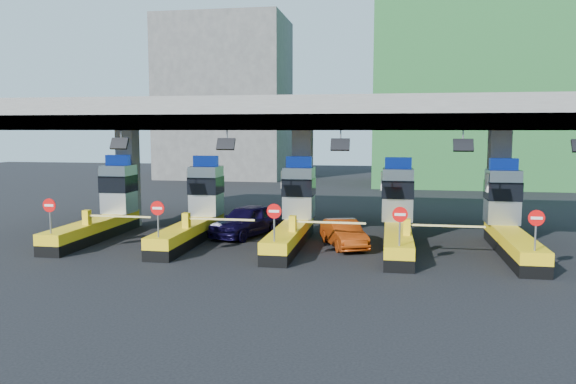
# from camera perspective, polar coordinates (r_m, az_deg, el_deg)

# --- Properties ---
(ground) EXTENTS (120.00, 120.00, 0.00)m
(ground) POSITION_cam_1_polar(r_m,az_deg,el_deg) (27.56, 0.52, -5.22)
(ground) COLOR black
(ground) RESTS_ON ground
(toll_canopy) EXTENTS (28.00, 12.09, 7.00)m
(toll_canopy) POSITION_cam_1_polar(r_m,az_deg,el_deg) (29.84, 1.47, 7.52)
(toll_canopy) COLOR slate
(toll_canopy) RESTS_ON ground
(toll_lane_far_left) EXTENTS (4.43, 8.00, 4.16)m
(toll_lane_far_left) POSITION_cam_1_polar(r_m,az_deg,el_deg) (30.83, -18.03, -1.66)
(toll_lane_far_left) COLOR black
(toll_lane_far_left) RESTS_ON ground
(toll_lane_left) EXTENTS (4.43, 8.00, 4.16)m
(toll_lane_left) POSITION_cam_1_polar(r_m,az_deg,el_deg) (28.82, -9.23, -1.97)
(toll_lane_left) COLOR black
(toll_lane_left) RESTS_ON ground
(toll_lane_center) EXTENTS (4.43, 8.00, 4.16)m
(toll_lane_center) POSITION_cam_1_polar(r_m,az_deg,el_deg) (27.58, 0.63, -2.26)
(toll_lane_center) COLOR black
(toll_lane_center) RESTS_ON ground
(toll_lane_right) EXTENTS (4.43, 8.00, 4.16)m
(toll_lane_right) POSITION_cam_1_polar(r_m,az_deg,el_deg) (27.22, 11.08, -2.49)
(toll_lane_right) COLOR black
(toll_lane_right) RESTS_ON ground
(toll_lane_far_right) EXTENTS (4.43, 8.00, 4.16)m
(toll_lane_far_right) POSITION_cam_1_polar(r_m,az_deg,el_deg) (27.76, 21.46, -2.65)
(toll_lane_far_right) COLOR black
(toll_lane_far_right) RESTS_ON ground
(bg_building_scaffold) EXTENTS (18.00, 12.00, 28.00)m
(bg_building_scaffold) POSITION_cam_1_polar(r_m,az_deg,el_deg) (59.70, 17.81, 14.23)
(bg_building_scaffold) COLOR #1E5926
(bg_building_scaffold) RESTS_ON ground
(bg_building_concrete) EXTENTS (14.00, 10.00, 18.00)m
(bg_building_concrete) POSITION_cam_1_polar(r_m,az_deg,el_deg) (65.38, -6.40, 9.37)
(bg_building_concrete) COLOR #4C4C49
(bg_building_concrete) RESTS_ON ground
(van) EXTENTS (3.55, 5.16, 1.63)m
(van) POSITION_cam_1_polar(r_m,az_deg,el_deg) (29.34, -4.22, -2.90)
(van) COLOR black
(van) RESTS_ON ground
(red_car) EXTENTS (2.69, 4.12, 1.28)m
(red_car) POSITION_cam_1_polar(r_m,az_deg,el_deg) (26.67, 5.68, -4.23)
(red_car) COLOR #8D2F0A
(red_car) RESTS_ON ground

